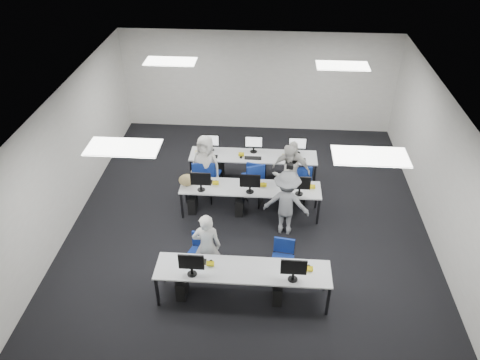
# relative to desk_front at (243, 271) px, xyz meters

# --- Properties ---
(room) EXTENTS (9.00, 9.02, 3.00)m
(room) POSITION_rel_desk_front_xyz_m (0.00, 2.40, 0.82)
(room) COLOR black
(room) RESTS_ON ground
(ceiling_panels) EXTENTS (5.20, 4.60, 0.02)m
(ceiling_panels) POSITION_rel_desk_front_xyz_m (0.00, 2.40, 2.30)
(ceiling_panels) COLOR white
(ceiling_panels) RESTS_ON room
(desk_front) EXTENTS (3.20, 0.70, 0.73)m
(desk_front) POSITION_rel_desk_front_xyz_m (0.00, 0.00, 0.00)
(desk_front) COLOR silver
(desk_front) RESTS_ON ground
(desk_mid) EXTENTS (3.20, 0.70, 0.73)m
(desk_mid) POSITION_rel_desk_front_xyz_m (0.00, 2.60, 0.00)
(desk_mid) COLOR silver
(desk_mid) RESTS_ON ground
(desk_back) EXTENTS (3.20, 0.70, 0.73)m
(desk_back) POSITION_rel_desk_front_xyz_m (0.00, 4.00, 0.00)
(desk_back) COLOR silver
(desk_back) RESTS_ON ground
(equipment_front) EXTENTS (2.51, 0.41, 1.19)m
(equipment_front) POSITION_rel_desk_front_xyz_m (-0.19, -0.02, -0.32)
(equipment_front) COLOR #0B4D9B
(equipment_front) RESTS_ON desk_front
(equipment_mid) EXTENTS (2.91, 0.41, 1.19)m
(equipment_mid) POSITION_rel_desk_front_xyz_m (-0.19, 2.58, -0.32)
(equipment_mid) COLOR white
(equipment_mid) RESTS_ON desk_mid
(equipment_back) EXTENTS (2.91, 0.41, 1.19)m
(equipment_back) POSITION_rel_desk_front_xyz_m (0.19, 4.02, -0.32)
(equipment_back) COLOR white
(equipment_back) RESTS_ON desk_back
(chair_0) EXTENTS (0.53, 0.56, 0.84)m
(chair_0) POSITION_rel_desk_front_xyz_m (-0.93, 0.64, -0.41)
(chair_0) COLOR navy
(chair_0) RESTS_ON ground
(chair_1) EXTENTS (0.48, 0.51, 0.86)m
(chair_1) POSITION_rel_desk_front_xyz_m (0.73, 0.57, -0.41)
(chair_1) COLOR navy
(chair_1) RESTS_ON ground
(chair_2) EXTENTS (0.54, 0.57, 0.92)m
(chair_2) POSITION_rel_desk_front_xyz_m (-1.19, 3.05, -0.39)
(chair_2) COLOR navy
(chair_2) RESTS_ON ground
(chair_3) EXTENTS (0.57, 0.60, 0.96)m
(chair_3) POSITION_rel_desk_front_xyz_m (0.05, 3.06, -0.38)
(chair_3) COLOR navy
(chair_3) RESTS_ON ground
(chair_4) EXTENTS (0.47, 0.50, 0.86)m
(chair_4) POSITION_rel_desk_front_xyz_m (1.11, 3.06, -0.41)
(chair_4) COLOR navy
(chair_4) RESTS_ON ground
(chair_5) EXTENTS (0.56, 0.59, 0.93)m
(chair_5) POSITION_rel_desk_front_xyz_m (-1.04, 3.46, -0.39)
(chair_5) COLOR navy
(chair_5) RESTS_ON ground
(chair_6) EXTENTS (0.62, 0.64, 0.96)m
(chair_6) POSITION_rel_desk_front_xyz_m (0.03, 3.34, -0.38)
(chair_6) COLOR navy
(chair_6) RESTS_ON ground
(chair_7) EXTENTS (0.53, 0.56, 0.91)m
(chair_7) POSITION_rel_desk_front_xyz_m (1.19, 3.43, -0.39)
(chair_7) COLOR navy
(chair_7) RESTS_ON ground
(handbag) EXTENTS (0.40, 0.29, 0.30)m
(handbag) POSITION_rel_desk_front_xyz_m (-1.45, 2.58, 0.20)
(handbag) COLOR olive
(handbag) RESTS_ON desk_mid
(student_0) EXTENTS (0.57, 0.40, 1.50)m
(student_0) POSITION_rel_desk_front_xyz_m (-0.73, 0.55, 0.07)
(student_0) COLOR silver
(student_0) RESTS_ON ground
(student_1) EXTENTS (0.90, 0.81, 1.50)m
(student_1) POSITION_rel_desk_front_xyz_m (0.84, 3.20, 0.07)
(student_1) COLOR silver
(student_1) RESTS_ON ground
(student_2) EXTENTS (0.86, 0.69, 1.54)m
(student_2) POSITION_rel_desk_front_xyz_m (-1.13, 3.42, 0.09)
(student_2) COLOR silver
(student_2) RESTS_ON ground
(student_3) EXTENTS (0.98, 0.59, 1.56)m
(student_3) POSITION_rel_desk_front_xyz_m (0.94, 3.31, 0.10)
(student_3) COLOR silver
(student_3) RESTS_ON ground
(photographer) EXTENTS (1.09, 0.74, 1.56)m
(photographer) POSITION_rel_desk_front_xyz_m (0.81, 2.00, 0.10)
(photographer) COLOR gray
(photographer) RESTS_ON ground
(dslr_camera) EXTENTS (0.17, 0.20, 0.10)m
(dslr_camera) POSITION_rel_desk_front_xyz_m (0.84, 2.18, 0.93)
(dslr_camera) COLOR black
(dslr_camera) RESTS_ON photographer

